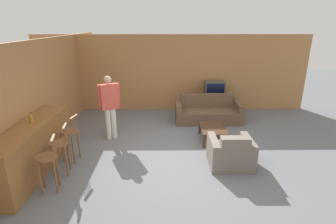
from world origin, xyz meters
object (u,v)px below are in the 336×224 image
at_px(bar_chair_mid, 60,148).
at_px(tv, 214,89).
at_px(bar_chair_far, 70,136).
at_px(couch_far, 208,112).
at_px(tv_unit, 213,104).
at_px(person_by_window, 109,104).
at_px(bottle, 31,118).
at_px(armchair_near, 231,153).
at_px(bar_chair_near, 48,162).
at_px(coffee_table, 213,129).

distance_m(bar_chair_mid, tv, 5.47).
bearing_deg(bar_chair_mid, bar_chair_far, 90.00).
bearing_deg(bar_chair_mid, couch_far, 41.32).
bearing_deg(tv_unit, bar_chair_mid, -133.82).
relative_size(tv, person_by_window, 0.39).
bearing_deg(bottle, tv, 40.90).
height_order(bar_chair_far, person_by_window, person_by_window).
height_order(armchair_near, tv_unit, armchair_near).
relative_size(bar_chair_far, tv, 1.60).
bearing_deg(bar_chair_near, bottle, 126.95).
bearing_deg(person_by_window, bar_chair_mid, -110.68).
bearing_deg(couch_far, bottle, -144.55).
bearing_deg(coffee_table, bottle, -160.01).
bearing_deg(person_by_window, bottle, -127.81).
xyz_separation_m(bar_chair_near, tv_unit, (3.79, 4.52, -0.32)).
bearing_deg(armchair_near, bar_chair_mid, -175.22).
xyz_separation_m(tv, bottle, (-4.35, -3.77, 0.36)).
distance_m(bar_chair_mid, bottle, 0.82).
xyz_separation_m(coffee_table, tv, (0.43, 2.34, 0.49)).
xyz_separation_m(bar_chair_mid, coffee_table, (3.36, 1.60, -0.27)).
distance_m(bar_chair_far, armchair_near, 3.55).
bearing_deg(tv, bar_chair_near, -129.98).
xyz_separation_m(bar_chair_near, couch_far, (3.45, 3.61, -0.30)).
xyz_separation_m(couch_far, coffee_table, (-0.09, -1.43, 0.03)).
distance_m(tv_unit, bottle, 5.83).
xyz_separation_m(couch_far, bottle, (-4.01, -2.86, 0.88)).
height_order(couch_far, tv, tv).
height_order(bar_chair_mid, tv, tv).
bearing_deg(bar_chair_mid, person_by_window, 69.32).
height_order(bar_chair_near, coffee_table, bar_chair_near).
bearing_deg(bottle, bar_chair_near, -53.05).
bearing_deg(couch_far, tv, 69.72).
distance_m(couch_far, bottle, 5.00).
relative_size(bar_chair_near, coffee_table, 1.09).
relative_size(bar_chair_mid, coffee_table, 1.09).
distance_m(bar_chair_far, tv, 5.07).
xyz_separation_m(bar_chair_mid, tv, (3.79, 3.94, 0.22)).
xyz_separation_m(bar_chair_mid, armchair_near, (3.53, 0.29, -0.30)).
height_order(coffee_table, bottle, bottle).
relative_size(armchair_near, tv, 1.38).
distance_m(bar_chair_near, tv_unit, 5.90).
relative_size(bar_chair_far, coffee_table, 1.09).
height_order(tv, person_by_window, person_by_window).
bearing_deg(coffee_table, bar_chair_near, -147.07).
height_order(bar_chair_near, armchair_near, bar_chair_near).
relative_size(bar_chair_near, tv_unit, 0.85).
bearing_deg(bar_chair_mid, armchair_near, 4.78).
relative_size(bar_chair_near, bottle, 4.87).
bearing_deg(tv_unit, bar_chair_near, -129.96).
distance_m(bar_chair_far, person_by_window, 1.40).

